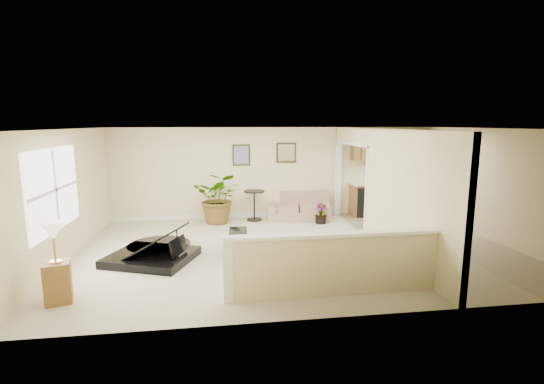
{
  "coord_description": "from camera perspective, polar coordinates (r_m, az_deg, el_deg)",
  "views": [
    {
      "loc": [
        -1.63,
        -7.81,
        2.61
      ],
      "look_at": [
        -0.46,
        0.4,
        1.16
      ],
      "focal_mm": 26.0,
      "sensor_mm": 36.0,
      "label": 1
    }
  ],
  "objects": [
    {
      "name": "floor",
      "position": [
        8.4,
        3.56,
        -8.19
      ],
      "size": [
        9.0,
        9.0,
        0.0
      ],
      "primitive_type": "plane",
      "color": "#BAB091",
      "rests_on": "ground"
    },
    {
      "name": "back_wall",
      "position": [
        11.02,
        0.49,
        2.85
      ],
      "size": [
        9.0,
        0.04,
        2.5
      ],
      "primitive_type": "cube",
      "color": "beige",
      "rests_on": "floor"
    },
    {
      "name": "front_wall",
      "position": [
        5.26,
        10.32,
        -5.21
      ],
      "size": [
        9.0,
        0.04,
        2.5
      ],
      "primitive_type": "cube",
      "color": "beige",
      "rests_on": "floor"
    },
    {
      "name": "left_wall",
      "position": [
        8.43,
        -27.85,
        -0.5
      ],
      "size": [
        0.04,
        6.0,
        2.5
      ],
      "primitive_type": "cube",
      "color": "beige",
      "rests_on": "floor"
    },
    {
      "name": "right_wall",
      "position": [
        10.02,
        29.74,
        0.82
      ],
      "size": [
        0.04,
        6.0,
        2.5
      ],
      "primitive_type": "cube",
      "color": "beige",
      "rests_on": "floor"
    },
    {
      "name": "ceiling",
      "position": [
        7.98,
        3.76,
        9.13
      ],
      "size": [
        9.0,
        6.0,
        0.04
      ],
      "primitive_type": "cube",
      "color": "white",
      "rests_on": "back_wall"
    },
    {
      "name": "kitchen_vinyl",
      "position": [
        9.52,
        22.61,
        -6.73
      ],
      "size": [
        2.7,
        6.0,
        0.01
      ],
      "primitive_type": "cube",
      "color": "gray",
      "rests_on": "floor"
    },
    {
      "name": "interior_partition",
      "position": [
        8.87,
        14.77,
        0.59
      ],
      "size": [
        0.18,
        5.99,
        2.5
      ],
      "color": "beige",
      "rests_on": "floor"
    },
    {
      "name": "pony_half_wall",
      "position": [
        6.14,
        8.7,
        -10.11
      ],
      "size": [
        3.42,
        0.22,
        1.0
      ],
      "color": "beige",
      "rests_on": "floor"
    },
    {
      "name": "left_window",
      "position": [
        7.93,
        -29.06,
        0.27
      ],
      "size": [
        0.05,
        2.15,
        1.45
      ],
      "primitive_type": "cube",
      "color": "white",
      "rests_on": "left_wall"
    },
    {
      "name": "wall_art_left",
      "position": [
        10.84,
        -4.47,
        5.36
      ],
      "size": [
        0.48,
        0.04,
        0.58
      ],
      "color": "#312512",
      "rests_on": "back_wall"
    },
    {
      "name": "wall_mirror",
      "position": [
        10.98,
        2.07,
        5.7
      ],
      "size": [
        0.55,
        0.04,
        0.55
      ],
      "color": "#312512",
      "rests_on": "back_wall"
    },
    {
      "name": "kitchen_cabinets",
      "position": [
        11.72,
        16.31,
        1.0
      ],
      "size": [
        2.36,
        0.65,
        2.33
      ],
      "color": "brown",
      "rests_on": "floor"
    },
    {
      "name": "piano",
      "position": [
        7.98,
        -17.34,
        -5.17
      ],
      "size": [
        2.11,
        2.08,
        1.42
      ],
      "rotation": [
        0.0,
        0.0,
        -0.37
      ],
      "color": "black",
      "rests_on": "floor"
    },
    {
      "name": "piano_bench",
      "position": [
        8.06,
        -4.93,
        -7.24
      ],
      "size": [
        0.4,
        0.72,
        0.47
      ],
      "primitive_type": "cube",
      "rotation": [
        0.0,
        0.0,
        -0.06
      ],
      "color": "black",
      "rests_on": "floor"
    },
    {
      "name": "loveseat",
      "position": [
        10.98,
        3.88,
        -1.88
      ],
      "size": [
        1.85,
        1.26,
        0.96
      ],
      "rotation": [
        0.0,
        0.0,
        -0.19
      ],
      "color": "tan",
      "rests_on": "floor"
    },
    {
      "name": "accent_table",
      "position": [
        10.66,
        -2.59,
        -1.36
      ],
      "size": [
        0.56,
        0.56,
        0.82
      ],
      "color": "black",
      "rests_on": "floor"
    },
    {
      "name": "palm_plant",
      "position": [
        10.43,
        -7.68,
        -0.89
      ],
      "size": [
        1.46,
        1.35,
        1.36
      ],
      "color": "black",
      "rests_on": "floor"
    },
    {
      "name": "small_plant",
      "position": [
        10.45,
        7.08,
        -3.32
      ],
      "size": [
        0.31,
        0.31,
        0.54
      ],
      "color": "black",
      "rests_on": "floor"
    },
    {
      "name": "lamp_stand",
      "position": [
        6.64,
        -28.75,
        -9.71
      ],
      "size": [
        0.45,
        0.45,
        1.22
      ],
      "color": "brown",
      "rests_on": "floor"
    }
  ]
}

